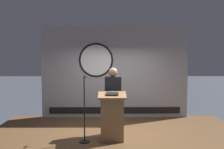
# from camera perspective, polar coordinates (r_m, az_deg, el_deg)

# --- Properties ---
(ground_plane) EXTENTS (40.00, 40.00, 0.00)m
(ground_plane) POSITION_cam_1_polar(r_m,az_deg,el_deg) (7.19, 0.79, -14.33)
(ground_plane) COLOR #383D47
(stage_platform) EXTENTS (6.40, 4.00, 0.30)m
(stage_platform) POSITION_cam_1_polar(r_m,az_deg,el_deg) (7.14, 0.79, -13.19)
(stage_platform) COLOR brown
(stage_platform) RESTS_ON ground
(banner_display) EXTENTS (4.52, 0.12, 2.84)m
(banner_display) POSITION_cam_1_polar(r_m,az_deg,el_deg) (8.67, 0.45, 0.52)
(banner_display) COLOR #9E9EA3
(banner_display) RESTS_ON stage_platform
(podium) EXTENTS (0.64, 0.50, 1.12)m
(podium) POSITION_cam_1_polar(r_m,az_deg,el_deg) (6.50, 0.02, -8.61)
(podium) COLOR olive
(podium) RESTS_ON stage_platform
(speaker_person) EXTENTS (0.40, 0.26, 1.65)m
(speaker_person) POSITION_cam_1_polar(r_m,az_deg,el_deg) (6.91, 0.20, -5.30)
(speaker_person) COLOR black
(speaker_person) RESTS_ON stage_platform
(microphone_stand) EXTENTS (0.24, 0.49, 1.52)m
(microphone_stand) POSITION_cam_1_polar(r_m,az_deg,el_deg) (6.43, -5.61, -8.94)
(microphone_stand) COLOR black
(microphone_stand) RESTS_ON stage_platform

